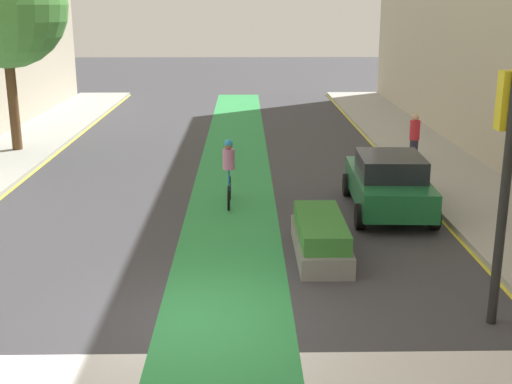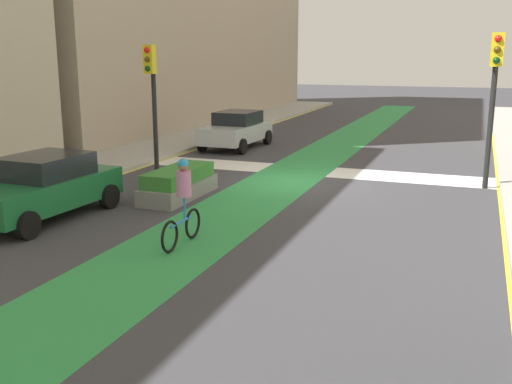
% 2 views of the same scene
% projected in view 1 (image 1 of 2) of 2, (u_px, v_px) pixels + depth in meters
% --- Properties ---
extents(ground_plane, '(120.00, 120.00, 0.00)m').
position_uv_depth(ground_plane, '(191.00, 322.00, 11.49)').
color(ground_plane, '#38383D').
extents(bike_lane_paint, '(2.40, 60.00, 0.01)m').
position_uv_depth(bike_lane_paint, '(225.00, 321.00, 11.50)').
color(bike_lane_paint, '#2D8C47').
rests_on(bike_lane_paint, ground_plane).
extents(traffic_signal_near_right, '(0.35, 0.52, 4.29)m').
position_uv_depth(traffic_signal_near_right, '(506.00, 151.00, 10.75)').
color(traffic_signal_near_right, black).
rests_on(traffic_signal_near_right, ground_plane).
extents(car_green_right_far, '(2.18, 4.28, 1.57)m').
position_uv_depth(car_green_right_far, '(388.00, 182.00, 17.38)').
color(car_green_right_far, '#196033').
rests_on(car_green_right_far, ground_plane).
extents(cyclist_in_lane, '(0.32, 1.73, 1.86)m').
position_uv_depth(cyclist_in_lane, '(229.00, 171.00, 17.87)').
color(cyclist_in_lane, black).
rests_on(cyclist_in_lane, ground_plane).
extents(pedestrian_sidewalk_right_a, '(0.34, 0.34, 1.61)m').
position_uv_depth(pedestrian_sidewalk_right_a, '(414.00, 137.00, 22.42)').
color(pedestrian_sidewalk_right_a, '#262638').
rests_on(pedestrian_sidewalk_right_a, sidewalk_right).
extents(street_tree_near, '(4.40, 4.40, 7.34)m').
position_uv_depth(street_tree_near, '(3.00, 5.00, 23.09)').
color(street_tree_near, brown).
rests_on(street_tree_near, sidewalk_left).
extents(median_planter, '(1.09, 2.97, 0.85)m').
position_uv_depth(median_planter, '(321.00, 237.00, 14.47)').
color(median_planter, slate).
rests_on(median_planter, ground_plane).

